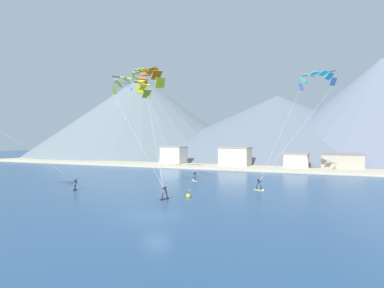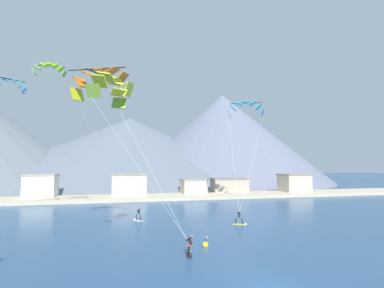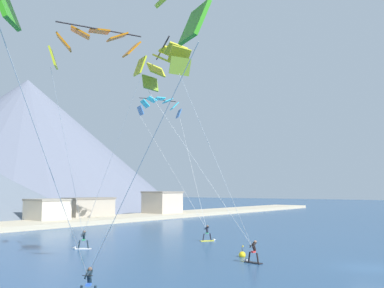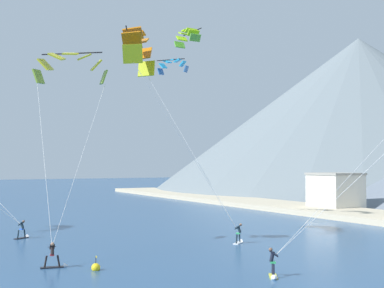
% 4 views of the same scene
% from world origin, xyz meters
% --- Properties ---
extents(ground_plane, '(400.00, 400.00, 0.00)m').
position_xyz_m(ground_plane, '(0.00, 0.00, 0.00)').
color(ground_plane, navy).
extents(kitesurfer_near_lead, '(0.68, 1.78, 1.73)m').
position_xyz_m(kitesurfer_near_lead, '(-3.19, 7.54, 0.51)').
color(kitesurfer_near_lead, black).
rests_on(kitesurfer_near_lead, ground).
extents(kitesurfer_near_trail, '(1.40, 1.61, 1.75)m').
position_xyz_m(kitesurfer_near_trail, '(-6.48, 23.63, 0.52)').
color(kitesurfer_near_trail, white).
rests_on(kitesurfer_near_trail, ground).
extents(kitesurfer_mid_center, '(1.35, 1.64, 1.71)m').
position_xyz_m(kitesurfer_mid_center, '(-18.01, 8.36, 0.50)').
color(kitesurfer_mid_center, black).
rests_on(kitesurfer_mid_center, ground).
extents(kitesurfer_far_left, '(1.68, 1.28, 1.78)m').
position_xyz_m(kitesurfer_far_left, '(5.76, 17.94, 0.53)').
color(kitesurfer_far_left, yellow).
rests_on(kitesurfer_far_left, ground).
extents(parafoil_kite_near_lead, '(8.33, 5.63, 14.07)m').
position_xyz_m(parafoil_kite_near_lead, '(-9.80, 10.23, 14.29)').
color(parafoil_kite_near_lead, '#7DA52F').
extents(parafoil_kite_near_trail, '(7.97, 9.52, 16.53)m').
position_xyz_m(parafoil_kite_near_trail, '(-10.97, 16.33, 16.53)').
color(parafoil_kite_near_trail, '#B7C71A').
extents(parafoil_kite_far_left, '(10.04, 15.22, 17.17)m').
position_xyz_m(parafoil_kite_far_left, '(12.56, 31.34, 17.37)').
color(parafoil_kite_far_left, '#3C70B2').
extents(parafoil_kite_distant_high_outer, '(4.19, 1.31, 1.56)m').
position_xyz_m(parafoil_kite_distant_high_outer, '(-18.03, 24.86, 20.03)').
color(parafoil_kite_distant_high_outer, '#5CAD35').
extents(parafoil_kite_distant_low_drift, '(3.62, 2.94, 1.69)m').
position_xyz_m(parafoil_kite_distant_low_drift, '(-22.69, 25.39, 17.82)').
color(parafoil_kite_distant_low_drift, '#3366A6').
extents(race_marker_buoy, '(0.56, 0.56, 1.02)m').
position_xyz_m(race_marker_buoy, '(-1.22, 9.55, 0.16)').
color(race_marker_buoy, yellow).
rests_on(race_marker_buoy, ground).
extents(shoreline_strip, '(180.00, 10.00, 0.70)m').
position_xyz_m(shoreline_strip, '(0.00, 48.24, 0.35)').
color(shoreline_strip, beige).
rests_on(shoreline_strip, ground).
extents(shore_building_harbour_front, '(6.27, 5.68, 5.35)m').
position_xyz_m(shore_building_harbour_front, '(-24.73, 51.49, 2.69)').
color(shore_building_harbour_front, silver).
rests_on(shore_building_harbour_front, ground).
extents(shore_building_quay_east, '(9.06, 4.50, 4.00)m').
position_xyz_m(shore_building_quay_east, '(17.63, 53.03, 2.01)').
color(shore_building_quay_east, '#A89E8E').
rests_on(shore_building_quay_east, ground).
extents(shore_building_quay_west, '(5.55, 5.59, 3.97)m').
position_xyz_m(shore_building_quay_west, '(7.96, 51.15, 2.00)').
color(shore_building_quay_west, beige).
rests_on(shore_building_quay_west, ground).
extents(shore_building_old_town, '(7.49, 6.15, 5.34)m').
position_xyz_m(shore_building_old_town, '(-6.76, 50.57, 2.68)').
color(shore_building_old_town, beige).
rests_on(shore_building_old_town, ground).
extents(mountain_peak_west_ridge, '(103.73, 103.73, 38.25)m').
position_xyz_m(mountain_peak_west_ridge, '(-66.87, 99.35, 19.13)').
color(mountain_peak_west_ridge, slate).
rests_on(mountain_peak_west_ridge, ground).
extents(mountain_peak_central_summit, '(119.90, 119.90, 26.84)m').
position_xyz_m(mountain_peak_central_summit, '(-4.73, 111.54, 13.42)').
color(mountain_peak_central_summit, slate).
rests_on(mountain_peak_central_summit, ground).
extents(mountain_peak_east_shoulder, '(85.41, 85.41, 36.27)m').
position_xyz_m(mountain_peak_east_shoulder, '(32.53, 100.12, 18.14)').
color(mountain_peak_east_shoulder, slate).
rests_on(mountain_peak_east_shoulder, ground).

